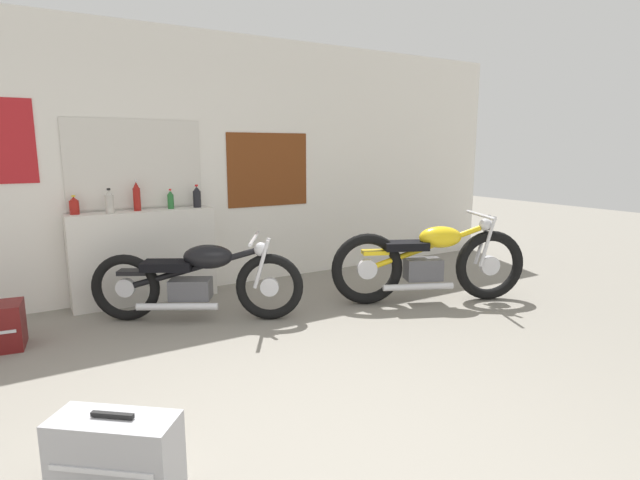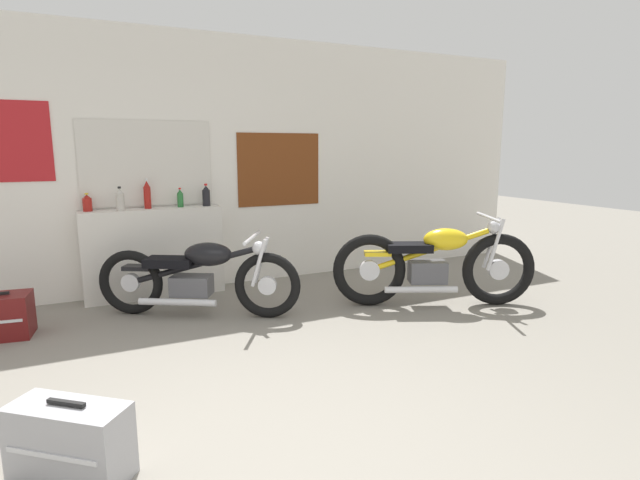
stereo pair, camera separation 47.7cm
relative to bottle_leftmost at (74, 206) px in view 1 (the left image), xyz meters
The scene contains 10 objects.
wall_back 0.71m from the bottle_leftmost, 12.60° to the left, with size 10.00×0.07×2.80m.
sill_counter 0.82m from the bottle_leftmost, ahead, with size 1.42×0.28×0.94m.
bottle_leftmost is the anchor object (origin of this frame).
bottle_left_center 0.32m from the bottle_leftmost, 17.27° to the right, with size 0.08×0.08×0.24m.
bottle_center 0.58m from the bottle_leftmost, ahead, with size 0.07×0.07×0.32m.
bottle_right_center 0.91m from the bottle_leftmost, ahead, with size 0.06×0.06×0.21m.
bottle_rightmost 1.19m from the bottle_leftmost, ahead, with size 0.08×0.08×0.24m.
motorcycle_yellow 3.53m from the bottle_leftmost, 27.24° to the right, with size 1.90×0.98×0.91m.
motorcycle_black 1.42m from the bottle_leftmost, 45.74° to the right, with size 1.72×1.07×0.78m.
hard_case_silver 3.13m from the bottle_leftmost, 93.41° to the right, with size 0.59×0.55×0.40m.
Camera 1 is at (-1.03, -1.80, 1.57)m, focal length 28.00 mm.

